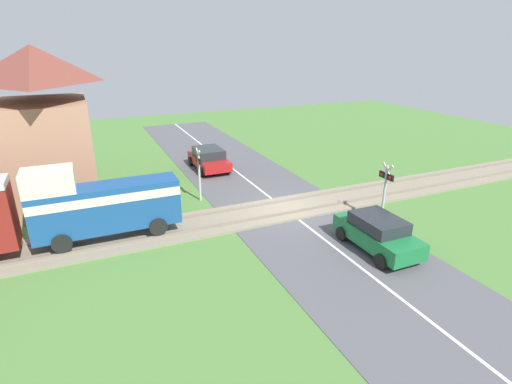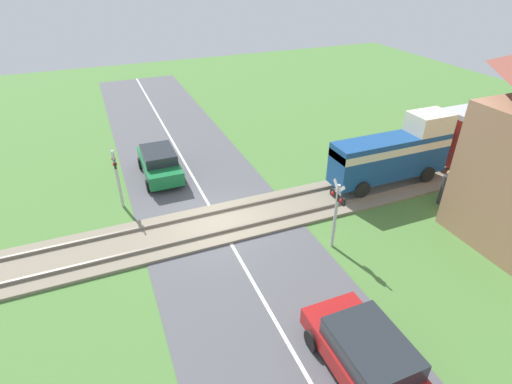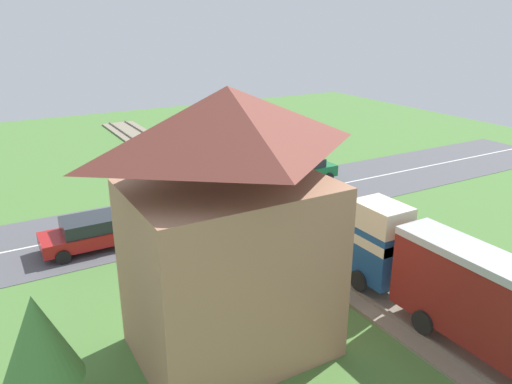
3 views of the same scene
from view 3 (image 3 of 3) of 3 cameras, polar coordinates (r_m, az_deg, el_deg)
ground_plane at (r=26.39m, az=-1.75°, el=-1.44°), size 60.00×60.00×0.00m
road_surface at (r=26.38m, az=-1.75°, el=-1.42°), size 48.00×6.40×0.02m
track_bed at (r=26.36m, az=-1.75°, el=-1.30°), size 2.80×48.00×0.24m
train at (r=16.51m, az=19.96°, el=-9.08°), size 1.58×14.39×3.18m
car_near_crossing at (r=29.85m, az=5.55°, el=2.55°), size 3.82×1.80×1.44m
car_far_side at (r=22.37m, az=-18.39°, el=-4.41°), size 4.07×1.96×1.41m
crossing_signal_west_approach at (r=30.14m, az=-0.01°, el=4.89°), size 0.90×0.18×2.81m
crossing_signal_east_approach at (r=21.55m, az=-4.28°, el=-1.26°), size 0.90×0.18×2.81m
station_building at (r=13.86m, az=-2.99°, el=-4.53°), size 5.86×4.38×7.79m
pedestrian_by_station at (r=17.57m, az=6.99°, el=-10.27°), size 0.41×0.41×1.66m
tree_by_station at (r=12.76m, az=-23.65°, el=-15.17°), size 1.85×1.85×3.67m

